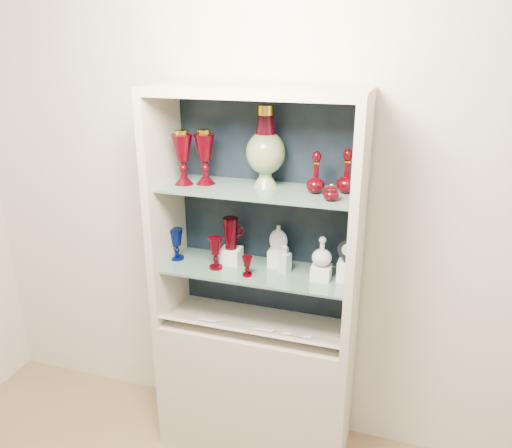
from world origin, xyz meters
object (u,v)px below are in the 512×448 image
(pedestal_lamp_right, at_px, (183,158))
(clear_round_decanter, at_px, (322,252))
(cobalt_goblet, at_px, (177,244))
(clear_square_bottle, at_px, (285,259))
(enamel_urn, at_px, (266,147))
(ruby_decanter_b, at_px, (347,170))
(pedestal_lamp_left, at_px, (205,157))
(ruby_pitcher, at_px, (231,233))
(ruby_goblet_small, at_px, (247,266))
(cameo_medallion, at_px, (348,250))
(lidded_bowl, at_px, (331,192))
(flat_flask, at_px, (278,237))
(ruby_goblet_tall, at_px, (216,253))
(ruby_decanter_a, at_px, (316,170))

(pedestal_lamp_right, bearing_deg, clear_round_decanter, 1.45)
(cobalt_goblet, height_order, clear_square_bottle, cobalt_goblet)
(enamel_urn, height_order, ruby_decanter_b, enamel_urn)
(pedestal_lamp_left, distance_m, pedestal_lamp_right, 0.11)
(pedestal_lamp_left, xyz_separation_m, ruby_pitcher, (0.12, 0.03, -0.39))
(cobalt_goblet, xyz_separation_m, ruby_goblet_small, (0.41, -0.08, -0.03))
(clear_square_bottle, xyz_separation_m, cameo_medallion, (0.30, -0.00, 0.09))
(lidded_bowl, xyz_separation_m, cobalt_goblet, (-0.80, 0.08, -0.38))
(enamel_urn, bearing_deg, ruby_pitcher, -174.58)
(cobalt_goblet, xyz_separation_m, ruby_pitcher, (0.29, 0.04, 0.08))
(cobalt_goblet, distance_m, flat_flask, 0.54)
(clear_square_bottle, relative_size, cameo_medallion, 1.25)
(cobalt_goblet, distance_m, ruby_goblet_small, 0.42)
(flat_flask, bearing_deg, pedestal_lamp_left, -170.20)
(pedestal_lamp_right, height_order, ruby_goblet_tall, pedestal_lamp_right)
(pedestal_lamp_right, distance_m, cameo_medallion, 0.90)
(clear_round_decanter, relative_size, cameo_medallion, 1.21)
(ruby_decanter_b, distance_m, clear_square_bottle, 0.53)
(ruby_decanter_b, xyz_separation_m, flat_flask, (-0.32, 0.02, -0.37))
(clear_round_decanter, bearing_deg, clear_square_bottle, 173.33)
(ruby_decanter_b, height_order, ruby_goblet_small, ruby_decanter_b)
(pedestal_lamp_left, relative_size, clear_round_decanter, 1.87)
(ruby_decanter_b, bearing_deg, enamel_urn, -179.56)
(pedestal_lamp_left, distance_m, ruby_decanter_b, 0.68)
(cameo_medallion, bearing_deg, cobalt_goblet, 157.00)
(clear_square_bottle, bearing_deg, pedestal_lamp_left, -179.89)
(pedestal_lamp_right, bearing_deg, cobalt_goblet, 160.52)
(pedestal_lamp_right, xyz_separation_m, enamel_urn, (0.39, 0.08, 0.06))
(ruby_goblet_tall, bearing_deg, ruby_decanter_b, 9.88)
(pedestal_lamp_right, xyz_separation_m, ruby_goblet_tall, (0.16, -0.02, -0.47))
(ruby_decanter_a, distance_m, cameo_medallion, 0.41)
(enamel_urn, bearing_deg, clear_round_decanter, -12.27)
(ruby_goblet_small, relative_size, clear_square_bottle, 0.69)
(ruby_decanter_b, xyz_separation_m, cameo_medallion, (0.03, -0.05, -0.37))
(clear_square_bottle, relative_size, flat_flask, 1.10)
(ruby_decanter_a, bearing_deg, ruby_decanter_b, 18.83)
(cobalt_goblet, relative_size, flat_flask, 1.27)
(cameo_medallion, bearing_deg, ruby_decanter_a, 154.65)
(flat_flask, bearing_deg, clear_square_bottle, -50.99)
(pedestal_lamp_right, relative_size, clear_round_decanter, 1.86)
(ruby_goblet_small, bearing_deg, ruby_decanter_a, 17.61)
(pedestal_lamp_left, distance_m, cobalt_goblet, 0.50)
(ruby_pitcher, distance_m, clear_square_bottle, 0.31)
(pedestal_lamp_right, height_order, cobalt_goblet, pedestal_lamp_right)
(cobalt_goblet, bearing_deg, pedestal_lamp_right, -19.48)
(enamel_urn, relative_size, clear_square_bottle, 2.63)
(ruby_goblet_small, bearing_deg, clear_round_decanter, 11.73)
(enamel_urn, xyz_separation_m, ruby_decanter_b, (0.38, 0.00, -0.08))
(cobalt_goblet, height_order, cameo_medallion, cameo_medallion)
(ruby_decanter_b, height_order, clear_square_bottle, ruby_decanter_b)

